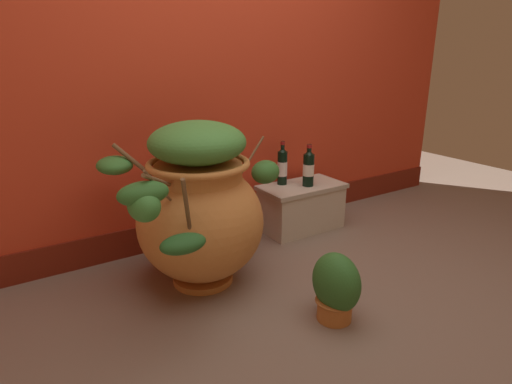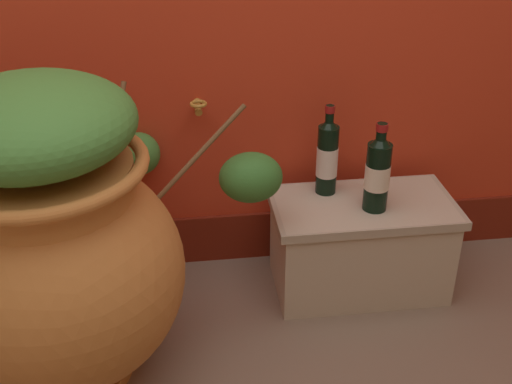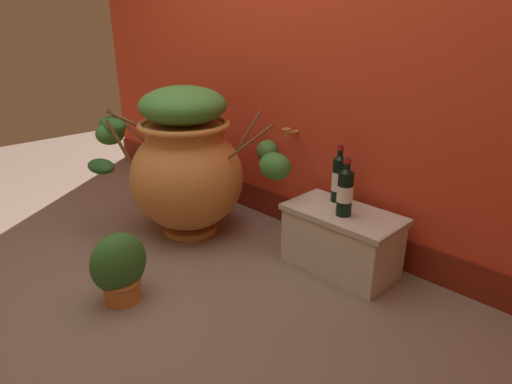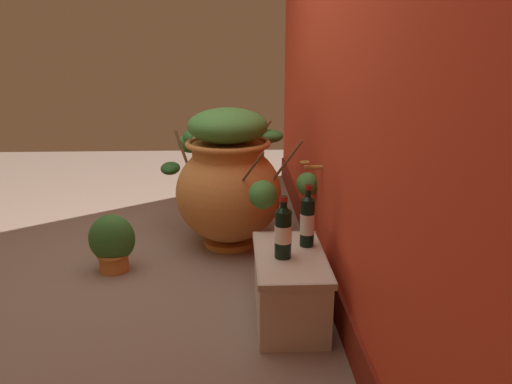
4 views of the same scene
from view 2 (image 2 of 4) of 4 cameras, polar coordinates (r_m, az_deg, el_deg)
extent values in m
cube|color=maroon|center=(2.49, -5.04, -4.02)|extent=(4.40, 0.02, 0.19)
cylinder|color=#B28433|center=(2.20, -5.00, 7.28)|extent=(0.02, 0.10, 0.02)
torus|color=#B28433|center=(2.14, -4.96, 7.53)|extent=(0.06, 0.06, 0.01)
cylinder|color=#CC7F3D|center=(2.14, -15.22, -14.21)|extent=(0.34, 0.34, 0.04)
ellipsoid|color=#CC7F3D|center=(1.92, -16.55, -6.67)|extent=(0.70, 0.70, 0.65)
cylinder|color=#CC7F3D|center=(1.78, -17.80, 0.70)|extent=(0.47, 0.47, 0.10)
torus|color=#CC7F3D|center=(1.76, -18.06, 2.18)|extent=(0.55, 0.55, 0.04)
cylinder|color=brown|center=(1.88, -5.05, 3.08)|extent=(0.30, 0.13, 0.26)
ellipsoid|color=#387A33|center=(1.99, -0.45, 1.26)|extent=(0.19, 0.16, 0.15)
cylinder|color=brown|center=(2.10, -11.95, 4.79)|extent=(0.09, 0.19, 0.29)
ellipsoid|color=#428438|center=(2.26, -10.03, 3.25)|extent=(0.15, 0.14, 0.15)
ellipsoid|color=#428438|center=(1.71, -18.64, 5.60)|extent=(0.51, 0.51, 0.22)
cube|color=beige|center=(2.33, 8.90, -4.53)|extent=(0.58, 0.32, 0.34)
cube|color=#AEA592|center=(2.25, 9.20, -1.27)|extent=(0.61, 0.34, 0.03)
cylinder|color=black|center=(2.16, 10.33, 1.25)|extent=(0.08, 0.08, 0.23)
cone|color=black|center=(2.11, 10.64, 4.35)|extent=(0.08, 0.08, 0.04)
cylinder|color=black|center=(2.10, 10.70, 4.89)|extent=(0.03, 0.03, 0.07)
cylinder|color=maroon|center=(2.09, 10.76, 5.49)|extent=(0.04, 0.04, 0.02)
cylinder|color=white|center=(2.16, 10.34, 1.34)|extent=(0.08, 0.08, 0.08)
cylinder|color=black|center=(2.24, 6.11, 2.74)|extent=(0.07, 0.07, 0.24)
cone|color=black|center=(2.19, 6.29, 5.86)|extent=(0.07, 0.07, 0.04)
cylinder|color=black|center=(2.18, 6.33, 6.47)|extent=(0.03, 0.03, 0.08)
cylinder|color=maroon|center=(2.17, 6.36, 7.09)|extent=(0.03, 0.03, 0.02)
cylinder|color=silver|center=(2.24, 6.11, 2.65)|extent=(0.07, 0.07, 0.10)
camera|label=1|loc=(1.37, -111.36, -20.12)|focal=30.25mm
camera|label=3|loc=(1.76, 77.92, -0.70)|focal=30.16mm
camera|label=4|loc=(3.17, 54.57, 14.87)|focal=33.98mm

